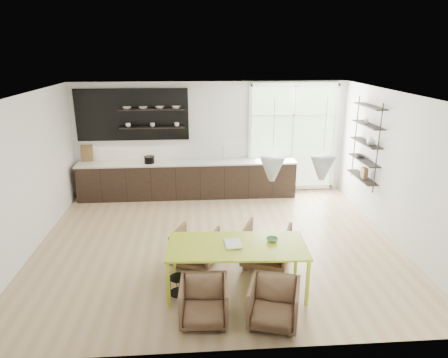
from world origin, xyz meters
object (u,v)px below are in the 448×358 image
dining_table (237,248)px  armchair_back_left (195,247)px  wire_stool (179,285)px  armchair_front_right (274,303)px  armchair_back_right (267,245)px  armchair_front_left (204,302)px

dining_table → armchair_back_left: dining_table is taller
dining_table → wire_stool: (-0.91, -0.19, -0.49)m
armchair_front_right → armchair_back_right: bearing=100.2°
armchair_back_left → armchair_front_left: size_ratio=1.06×
armchair_back_right → armchair_front_left: armchair_back_right is taller
armchair_front_right → armchair_back_left: bearing=138.7°
armchair_front_right → dining_table: bearing=133.2°
dining_table → armchair_front_right: dining_table is taller
armchair_back_left → armchair_front_left: 1.60m
armchair_front_right → armchair_front_left: bearing=-170.4°
armchair_front_left → armchair_front_right: bearing=-4.5°
wire_stool → armchair_front_right: bearing=-26.5°
armchair_front_left → dining_table: bearing=56.5°
wire_stool → dining_table: bearing=11.8°
armchair_back_left → armchair_front_left: armchair_back_left is taller
dining_table → armchair_back_left: (-0.65, 0.86, -0.40)m
armchair_back_left → wire_stool: bearing=97.6°
armchair_front_left → wire_stool: bearing=126.4°
armchair_front_left → wire_stool: 0.67m
dining_table → armchair_front_right: (0.43, -0.86, -0.42)m
dining_table → armchair_front_left: dining_table is taller
armchair_back_left → armchair_front_right: size_ratio=1.04×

